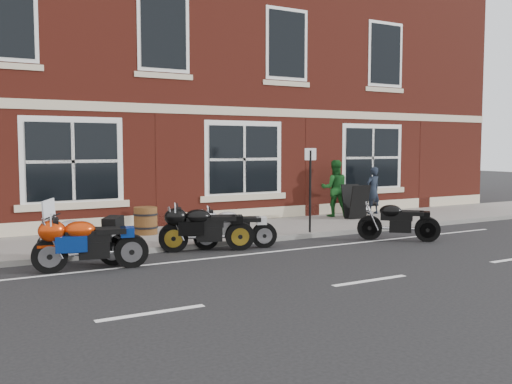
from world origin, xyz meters
TOP-DOWN VIEW (x-y plane):
  - ground at (0.00, 0.00)m, footprint 80.00×80.00m
  - sidewalk at (0.00, 3.00)m, footprint 30.00×3.00m
  - kerb at (0.00, 1.42)m, footprint 30.00×0.16m
  - pub_building at (0.00, 10.50)m, footprint 24.00×12.00m
  - moto_touring_silver at (-4.12, 1.04)m, footprint 1.53×1.43m
  - moto_sport_red at (-4.11, 0.28)m, footprint 2.14×0.54m
  - moto_sport_black at (-1.37, 1.02)m, footprint 2.07×0.85m
  - moto_sport_silver at (-0.65, 1.01)m, footprint 1.85×0.81m
  - moto_naked_black at (3.42, -0.00)m, footprint 1.57×1.47m
  - pedestrian_left at (6.00, 3.87)m, footprint 0.61×0.44m
  - pedestrian_right at (4.48, 3.95)m, footprint 1.09×1.01m
  - a_board_sign at (4.68, 3.15)m, footprint 0.67×0.48m
  - barrel_planter at (-1.97, 3.36)m, footprint 0.62×0.62m
  - parking_sign at (1.87, 1.55)m, footprint 0.31×0.09m

SIDE VIEW (x-z plane):
  - ground at x=0.00m, z-range 0.00..0.00m
  - sidewalk at x=0.00m, z-range 0.00..0.12m
  - kerb at x=0.00m, z-range 0.00..0.12m
  - barrel_planter at x=-1.97m, z-range 0.12..0.81m
  - moto_sport_silver at x=-0.65m, z-range 0.06..0.94m
  - moto_naked_black at x=3.42m, z-range 0.07..0.98m
  - moto_touring_silver at x=-4.12m, z-range -0.12..1.18m
  - moto_sport_red at x=-4.11m, z-range 0.07..1.04m
  - moto_sport_black at x=-1.37m, z-range 0.07..1.04m
  - a_board_sign at x=4.68m, z-range 0.12..1.19m
  - pedestrian_left at x=6.00m, z-range 0.12..1.68m
  - pedestrian_right at x=4.48m, z-range 0.12..1.93m
  - parking_sign at x=1.87m, z-range 0.29..2.48m
  - pub_building at x=0.00m, z-range 0.00..12.00m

